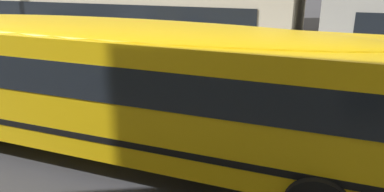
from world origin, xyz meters
TOP-DOWN VIEW (x-y plane):
  - ground_plane at (0.00, 0.00)m, footprint 400.00×400.00m
  - sidewalk_far at (0.00, 7.06)m, footprint 120.00×3.00m
  - lane_centreline at (0.00, 0.00)m, footprint 110.00×0.16m
  - school_bus at (0.31, -1.32)m, footprint 13.84×3.48m

SIDE VIEW (x-z plane):
  - ground_plane at x=0.00m, z-range 0.00..0.00m
  - lane_centreline at x=0.00m, z-range 0.00..0.01m
  - sidewalk_far at x=0.00m, z-range 0.00..0.01m
  - school_bus at x=0.31m, z-range 0.29..3.37m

